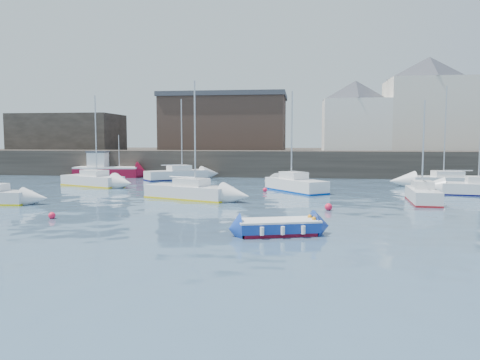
# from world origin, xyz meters

# --- Properties ---
(water) EXTENTS (220.00, 220.00, 0.00)m
(water) POSITION_xyz_m (0.00, 0.00, 0.00)
(water) COLOR #2D4760
(water) RESTS_ON ground
(quay_wall) EXTENTS (90.00, 5.00, 3.00)m
(quay_wall) POSITION_xyz_m (0.00, 35.00, 1.50)
(quay_wall) COLOR #28231E
(quay_wall) RESTS_ON ground
(land_strip) EXTENTS (90.00, 32.00, 2.80)m
(land_strip) POSITION_xyz_m (0.00, 53.00, 1.40)
(land_strip) COLOR #28231E
(land_strip) RESTS_ON ground
(bldg_east_a) EXTENTS (13.36, 13.36, 11.80)m
(bldg_east_a) POSITION_xyz_m (20.00, 42.00, 8.81)
(bldg_east_a) COLOR beige
(bldg_east_a) RESTS_ON land_strip
(bldg_east_d) EXTENTS (11.14, 11.14, 8.95)m
(bldg_east_d) POSITION_xyz_m (11.00, 41.50, 7.36)
(bldg_east_d) COLOR white
(bldg_east_d) RESTS_ON land_strip
(warehouse) EXTENTS (16.40, 10.40, 7.60)m
(warehouse) POSITION_xyz_m (-6.00, 43.00, 6.62)
(warehouse) COLOR #3D2D26
(warehouse) RESTS_ON land_strip
(bldg_west) EXTENTS (14.00, 8.00, 5.00)m
(bldg_west) POSITION_xyz_m (-28.00, 42.00, 5.30)
(bldg_west) COLOR #353028
(bldg_west) RESTS_ON land_strip
(blue_dinghy) EXTENTS (3.93, 2.54, 0.69)m
(blue_dinghy) POSITION_xyz_m (3.14, 0.95, 0.39)
(blue_dinghy) COLOR maroon
(blue_dinghy) RESTS_ON ground
(fishing_boat) EXTENTS (7.48, 3.35, 4.82)m
(fishing_boat) POSITION_xyz_m (-18.12, 31.48, 0.93)
(fishing_boat) COLOR maroon
(fishing_boat) RESTS_ON ground
(sailboat_b) EXTENTS (6.83, 4.41, 8.40)m
(sailboat_b) POSITION_xyz_m (-3.88, 12.98, 0.55)
(sailboat_b) COLOR silver
(sailboat_b) RESTS_ON ground
(sailboat_c) EXTENTS (2.16, 5.41, 6.95)m
(sailboat_c) POSITION_xyz_m (12.41, 13.11, 0.53)
(sailboat_c) COLOR silver
(sailboat_c) RESTS_ON ground
(sailboat_e) EXTENTS (6.70, 4.53, 8.27)m
(sailboat_e) POSITION_xyz_m (-14.95, 21.18, 0.54)
(sailboat_e) COLOR silver
(sailboat_e) RESTS_ON ground
(sailboat_f) EXTENTS (5.40, 6.33, 8.27)m
(sailboat_f) POSITION_xyz_m (3.74, 18.92, 0.58)
(sailboat_f) COLOR silver
(sailboat_f) RESTS_ON ground
(sailboat_g) EXTENTS (7.34, 2.73, 9.14)m
(sailboat_g) POSITION_xyz_m (17.83, 24.95, 0.52)
(sailboat_g) COLOR silver
(sailboat_g) RESTS_ON ground
(sailboat_h) EXTENTS (6.55, 5.85, 8.60)m
(sailboat_h) POSITION_xyz_m (-9.05, 29.03, 0.56)
(sailboat_h) COLOR silver
(sailboat_h) RESTS_ON ground
(buoy_near) EXTENTS (0.37, 0.37, 0.37)m
(buoy_near) POSITION_xyz_m (-9.22, 3.74, 0.00)
(buoy_near) COLOR #FD193E
(buoy_near) RESTS_ON ground
(buoy_mid) EXTENTS (0.45, 0.45, 0.45)m
(buoy_mid) POSITION_xyz_m (5.83, 8.69, 0.00)
(buoy_mid) COLOR #FD193E
(buoy_mid) RESTS_ON ground
(buoy_far) EXTENTS (0.35, 0.35, 0.35)m
(buoy_far) POSITION_xyz_m (1.26, 18.43, 0.00)
(buoy_far) COLOR #FD193E
(buoy_far) RESTS_ON ground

